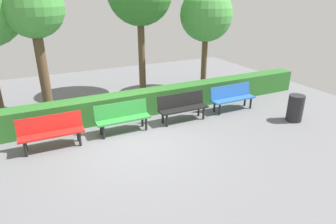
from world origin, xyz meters
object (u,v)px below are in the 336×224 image
at_px(bench_black, 182,106).
at_px(tree_far, 33,9).
at_px(bench_green, 122,116).
at_px(tree_near, 206,16).
at_px(bench_red, 51,130).
at_px(trash_bin, 295,108).
at_px(bench_blue, 232,96).

xyz_separation_m(bench_black, tree_far, (3.72, -2.58, 2.83)).
bearing_deg(bench_green, tree_near, -151.14).
distance_m(bench_red, tree_far, 3.86).
relative_size(tree_near, trash_bin, 4.76).
distance_m(bench_black, bench_red, 3.89).
relative_size(bench_blue, tree_far, 0.37).
bearing_deg(bench_red, bench_black, -178.37).
bearing_deg(trash_bin, bench_black, -26.57).
xyz_separation_m(bench_red, tree_near, (-6.17, -2.39, 2.49)).
distance_m(bench_green, tree_far, 4.19).
relative_size(bench_black, bench_green, 1.02).
relative_size(bench_green, tree_far, 0.36).
distance_m(bench_blue, tree_far, 6.85).
bearing_deg(tree_far, bench_black, 145.27).
bearing_deg(tree_far, bench_red, 86.41).
relative_size(bench_blue, tree_near, 0.41).
relative_size(tree_near, tree_far, 0.92).
bearing_deg(bench_red, trash_bin, 168.75).
height_order(bench_red, tree_far, tree_far).
bearing_deg(tree_near, bench_green, 28.51).
bearing_deg(tree_far, bench_green, 125.28).
distance_m(tree_near, tree_far, 6.02).
height_order(bench_blue, trash_bin, bench_blue).
bearing_deg(trash_bin, tree_near, -77.34).
distance_m(bench_black, bench_green, 1.94).
distance_m(tree_far, trash_bin, 8.56).
distance_m(bench_red, trash_bin, 7.23).
bearing_deg(tree_far, bench_blue, 156.07).
bearing_deg(tree_near, trash_bin, 102.66).
height_order(tree_near, tree_far, tree_far).
xyz_separation_m(tree_near, trash_bin, (-0.89, 3.94, -2.55)).
relative_size(bench_blue, bench_green, 1.04).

